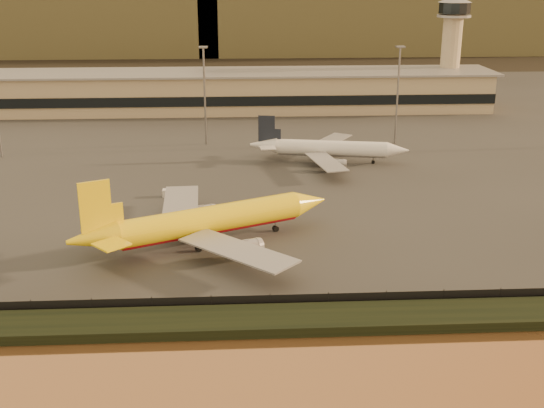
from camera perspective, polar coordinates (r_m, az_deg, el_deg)
The scene contains 11 objects.
ground at distance 105.98m, azimuth -1.62°, elevation -5.64°, with size 900.00×900.00×0.00m, color black.
embankment at distance 90.50m, azimuth -1.31°, elevation -9.76°, with size 320.00×7.00×1.40m, color black.
tarmac at distance 196.25m, azimuth -2.43°, elevation 6.11°, with size 320.00×220.00×0.20m, color #2D2D2D.
perimeter_fence at distance 93.74m, azimuth -1.40°, elevation -8.25°, with size 300.00×0.05×2.20m, color black.
terminal_building at distance 225.31m, azimuth -6.32°, elevation 9.31°, with size 202.00×25.00×12.60m.
control_tower at distance 239.49m, azimuth 14.81°, elevation 13.12°, with size 11.20×11.20×35.50m.
apron_light_masts at distance 174.42m, azimuth 2.61°, elevation 9.68°, with size 152.20×12.20×25.40m.
dhl_cargo_jet at distance 114.32m, azimuth -5.47°, elevation -1.47°, with size 43.80×41.51×13.82m.
white_narrowbody_jet at distance 163.83m, azimuth 4.76°, elevation 4.62°, with size 37.89×36.50×10.92m.
gse_vehicle_yellow at distance 130.65m, azimuth 0.30°, elevation -0.24°, with size 3.69×1.66×1.66m, color yellow.
gse_vehicle_white at distance 140.34m, azimuth -8.42°, elevation 0.92°, with size 3.48×1.57×1.57m, color white.
Camera 1 is at (-2.36, -96.15, 44.51)m, focal length 45.00 mm.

